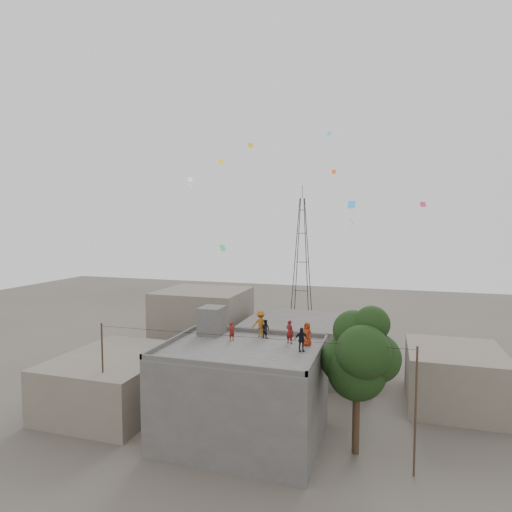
% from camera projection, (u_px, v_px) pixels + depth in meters
% --- Properties ---
extents(ground, '(140.00, 140.00, 0.00)m').
position_uv_depth(ground, '(242.00, 439.00, 27.94)').
color(ground, '#4A433C').
rests_on(ground, ground).
extents(main_building, '(10.00, 8.00, 6.10)m').
position_uv_depth(main_building, '(242.00, 394.00, 27.71)').
color(main_building, '#4E4C49').
rests_on(main_building, ground).
extents(parapet, '(10.00, 8.00, 0.30)m').
position_uv_depth(parapet, '(242.00, 346.00, 27.47)').
color(parapet, '#4E4C49').
rests_on(parapet, main_building).
extents(stair_head_box, '(1.60, 1.80, 2.00)m').
position_uv_depth(stair_head_box, '(212.00, 321.00, 30.83)').
color(stair_head_box, '#4E4C49').
rests_on(stair_head_box, main_building).
extents(neighbor_west, '(8.00, 10.00, 4.00)m').
position_uv_depth(neighbor_west, '(116.00, 381.00, 32.95)').
color(neighbor_west, '#6B6355').
rests_on(neighbor_west, ground).
extents(neighbor_north, '(12.00, 9.00, 5.00)m').
position_uv_depth(neighbor_north, '(310.00, 346.00, 40.50)').
color(neighbor_north, '#4E4C49').
rests_on(neighbor_north, ground).
extents(neighbor_northwest, '(9.00, 8.00, 7.00)m').
position_uv_depth(neighbor_northwest, '(203.00, 322.00, 45.87)').
color(neighbor_northwest, '#6B6355').
rests_on(neighbor_northwest, ground).
extents(neighbor_east, '(7.00, 8.00, 4.40)m').
position_uv_depth(neighbor_east, '(455.00, 377.00, 33.16)').
color(neighbor_east, '#6B6355').
rests_on(neighbor_east, ground).
extents(tree, '(4.90, 4.60, 9.10)m').
position_uv_depth(tree, '(360.00, 356.00, 25.87)').
color(tree, black).
rests_on(tree, ground).
extents(utility_line, '(20.12, 0.62, 7.40)m').
position_uv_depth(utility_line, '(243.00, 390.00, 26.32)').
color(utility_line, black).
rests_on(utility_line, ground).
extents(transmission_tower, '(2.97, 2.97, 20.01)m').
position_uv_depth(transmission_tower, '(302.00, 256.00, 66.53)').
color(transmission_tower, black).
rests_on(transmission_tower, ground).
extents(person_red_adult, '(0.68, 0.58, 1.57)m').
position_uv_depth(person_red_adult, '(290.00, 332.00, 28.46)').
color(person_red_adult, maroon).
rests_on(person_red_adult, main_building).
extents(person_orange_child, '(0.88, 0.72, 1.55)m').
position_uv_depth(person_orange_child, '(307.00, 334.00, 27.97)').
color(person_orange_child, '#A33112').
rests_on(person_orange_child, main_building).
extents(person_dark_child, '(0.79, 0.74, 1.28)m').
position_uv_depth(person_dark_child, '(265.00, 329.00, 29.90)').
color(person_dark_child, black).
rests_on(person_dark_child, main_building).
extents(person_dark_adult, '(0.96, 0.78, 1.53)m').
position_uv_depth(person_dark_adult, '(301.00, 339.00, 26.68)').
color(person_dark_adult, black).
rests_on(person_dark_adult, main_building).
extents(person_orange_adult, '(1.37, 1.11, 1.86)m').
position_uv_depth(person_orange_adult, '(261.00, 324.00, 30.22)').
color(person_orange_adult, '#9B5411').
rests_on(person_orange_adult, main_building).
extents(person_red_child, '(0.51, 0.56, 1.28)m').
position_uv_depth(person_red_child, '(232.00, 331.00, 29.17)').
color(person_red_child, maroon).
rests_on(person_red_child, main_building).
extents(kites, '(19.83, 13.70, 10.40)m').
position_uv_depth(kites, '(289.00, 188.00, 33.58)').
color(kites, orange).
rests_on(kites, ground).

